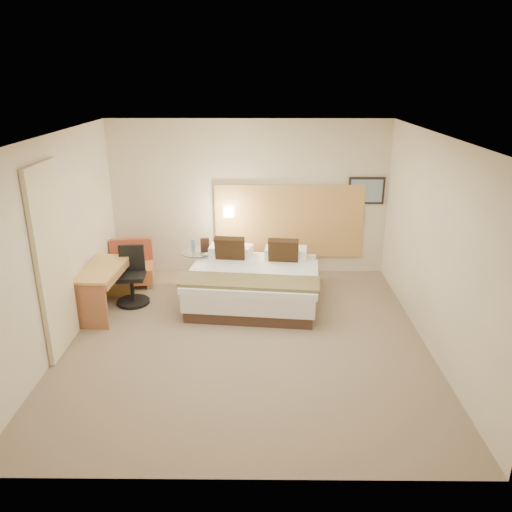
{
  "coord_description": "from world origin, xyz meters",
  "views": [
    {
      "loc": [
        0.2,
        -5.97,
        3.39
      ],
      "look_at": [
        0.14,
        0.47,
        1.03
      ],
      "focal_mm": 35.0,
      "sensor_mm": 36.0,
      "label": 1
    }
  ],
  "objects_px": {
    "lounge_chair": "(132,267)",
    "desk": "(104,277)",
    "bed": "(255,281)",
    "desk_chair": "(132,280)",
    "side_table": "(198,267)"
  },
  "relations": [
    {
      "from": "desk",
      "to": "desk_chair",
      "type": "xyz_separation_m",
      "value": [
        0.32,
        0.35,
        -0.2
      ]
    },
    {
      "from": "lounge_chair",
      "to": "desk",
      "type": "distance_m",
      "value": 1.15
    },
    {
      "from": "bed",
      "to": "desk",
      "type": "bearing_deg",
      "value": -167.95
    },
    {
      "from": "desk",
      "to": "desk_chair",
      "type": "bearing_deg",
      "value": 47.42
    },
    {
      "from": "bed",
      "to": "desk_chair",
      "type": "distance_m",
      "value": 1.91
    },
    {
      "from": "lounge_chair",
      "to": "desk",
      "type": "xyz_separation_m",
      "value": [
        -0.12,
        -1.11,
        0.27
      ]
    },
    {
      "from": "side_table",
      "to": "desk_chair",
      "type": "distance_m",
      "value": 1.16
    },
    {
      "from": "bed",
      "to": "lounge_chair",
      "type": "relative_size",
      "value": 2.7
    },
    {
      "from": "desk_chair",
      "to": "bed",
      "type": "bearing_deg",
      "value": 3.85
    },
    {
      "from": "bed",
      "to": "desk",
      "type": "height_order",
      "value": "bed"
    },
    {
      "from": "desk",
      "to": "desk_chair",
      "type": "height_order",
      "value": "desk_chair"
    },
    {
      "from": "desk",
      "to": "desk_chair",
      "type": "relative_size",
      "value": 1.32
    },
    {
      "from": "side_table",
      "to": "desk",
      "type": "bearing_deg",
      "value": -141.32
    },
    {
      "from": "side_table",
      "to": "desk_chair",
      "type": "bearing_deg",
      "value": -144.87
    },
    {
      "from": "bed",
      "to": "desk_chair",
      "type": "relative_size",
      "value": 2.4
    }
  ]
}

